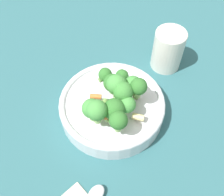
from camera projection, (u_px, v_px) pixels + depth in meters
The scene contains 4 objects.
ground_plane at pixel (112, 112), 0.61m from camera, with size 3.00×3.00×0.00m, color #2D6066.
bowl at pixel (112, 106), 0.59m from camera, with size 0.23×0.23×0.05m.
pasta_salad at pixel (116, 97), 0.53m from camera, with size 0.14×0.16×0.07m.
cup at pixel (168, 49), 0.65m from camera, with size 0.08×0.08×0.11m.
Camera 1 is at (-0.10, -0.31, 0.51)m, focal length 42.00 mm.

